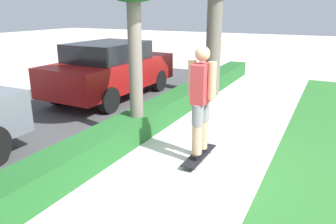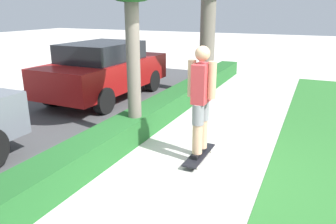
# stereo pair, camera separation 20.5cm
# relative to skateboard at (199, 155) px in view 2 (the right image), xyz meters

# --- Properties ---
(ground_plane) EXTENTS (60.00, 60.00, 0.00)m
(ground_plane) POSITION_rel_skateboard_xyz_m (-0.29, -0.10, -0.08)
(ground_plane) COLOR beige
(street_asphalt) EXTENTS (16.14, 5.00, 0.01)m
(street_asphalt) POSITION_rel_skateboard_xyz_m (-0.29, 4.10, -0.07)
(street_asphalt) COLOR #474749
(street_asphalt) RESTS_ON ground_plane
(hedge_row) EXTENTS (16.14, 0.60, 0.47)m
(hedge_row) POSITION_rel_skateboard_xyz_m (-0.29, 1.50, 0.16)
(hedge_row) COLOR #236028
(hedge_row) RESTS_ON ground_plane
(skateboard) EXTENTS (1.03, 0.24, 0.09)m
(skateboard) POSITION_rel_skateboard_xyz_m (0.00, 0.00, 0.00)
(skateboard) COLOR black
(skateboard) RESTS_ON ground_plane
(skater_person) EXTENTS (0.51, 0.46, 1.79)m
(skater_person) POSITION_rel_skateboard_xyz_m (0.00, 0.00, 0.98)
(skater_person) COLOR black
(skater_person) RESTS_ON skateboard
(parked_car_middle) EXTENTS (4.11, 1.85, 1.56)m
(parked_car_middle) POSITION_rel_skateboard_xyz_m (2.66, 3.73, 0.74)
(parked_car_middle) COLOR maroon
(parked_car_middle) RESTS_ON ground_plane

